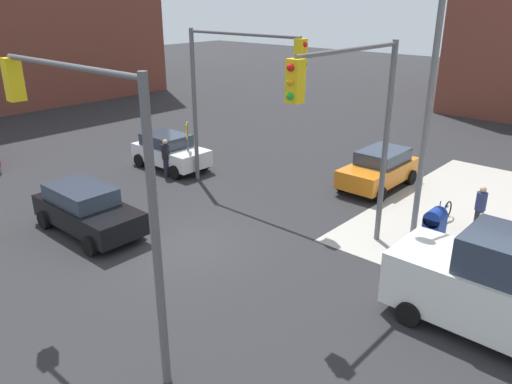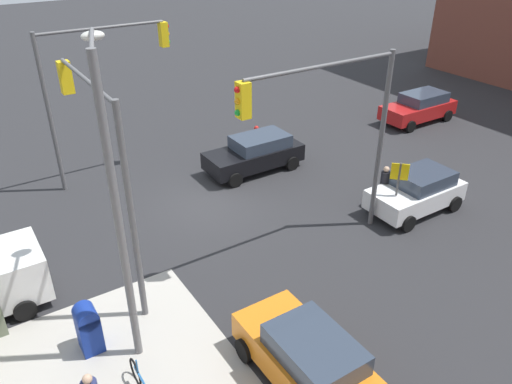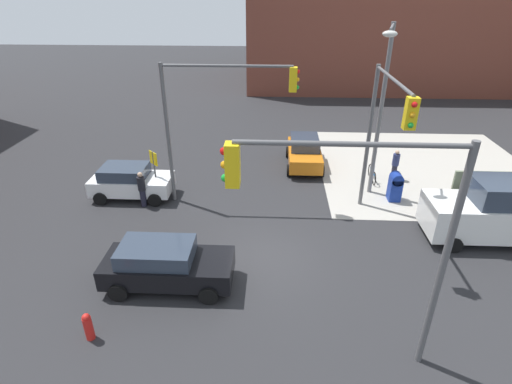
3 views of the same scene
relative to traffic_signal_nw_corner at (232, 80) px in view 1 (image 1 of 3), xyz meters
The scene contains 14 objects.
ground_plane 6.85m from the traffic_signal_nw_corner, 63.65° to the right, with size 120.00×120.00×0.00m, color #28282B.
traffic_signal_nw_corner is the anchor object (origin of this frame).
traffic_signal_se_corner 10.13m from the traffic_signal_nw_corner, 62.63° to the right, with size 5.43×0.36×6.50m.
traffic_signal_ne_corner 7.01m from the traffic_signal_nw_corner, 16.17° to the right, with size 0.36×5.15×6.50m.
street_lamp_corner 7.38m from the traffic_signal_nw_corner, ahead, with size 1.07×2.58×8.00m.
warning_sign_two_way 4.39m from the traffic_signal_nw_corner, behind, with size 0.48×0.48×2.40m.
mailbox_blue 9.30m from the traffic_signal_nw_corner, ahead, with size 0.56×0.64×1.43m.
hatchback_orange 7.29m from the traffic_signal_nw_corner, 46.31° to the left, with size 2.02×4.02×1.62m.
hatchback_black 7.33m from the traffic_signal_nw_corner, 99.89° to the right, with size 4.43×2.02×1.62m.
coupe_white 5.85m from the traffic_signal_nw_corner, behind, with size 3.85×2.02×1.62m.
van_white_delivery 12.39m from the traffic_signal_nw_corner, 13.09° to the right, with size 5.40×2.32×2.62m.
pedestrian_crossing 10.21m from the traffic_signal_nw_corner, 17.81° to the left, with size 0.36×0.36×1.66m.
pedestrian_waiting 5.22m from the traffic_signal_nw_corner, 168.91° to the right, with size 0.36×0.36×1.75m.
bicycle_leaning_on_fence 9.33m from the traffic_signal_nw_corner, 19.01° to the left, with size 0.05×1.75×0.97m.
Camera 1 is at (11.54, -9.55, 7.64)m, focal length 35.00 mm.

